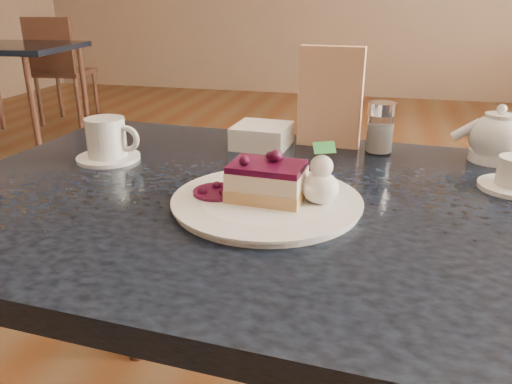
% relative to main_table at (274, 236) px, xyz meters
% --- Properties ---
extents(main_table, '(1.22, 0.85, 0.74)m').
position_rel_main_table_xyz_m(main_table, '(0.00, 0.00, 0.00)').
color(main_table, black).
rests_on(main_table, ground).
extents(dessert_plate, '(0.30, 0.30, 0.01)m').
position_rel_main_table_xyz_m(dessert_plate, '(-0.00, -0.05, 0.08)').
color(dessert_plate, white).
rests_on(dessert_plate, main_table).
extents(cheesecake_slice, '(0.12, 0.09, 0.06)m').
position_rel_main_table_xyz_m(cheesecake_slice, '(-0.00, -0.05, 0.12)').
color(cheesecake_slice, tan).
rests_on(cheesecake_slice, dessert_plate).
extents(whipped_cream, '(0.06, 0.06, 0.05)m').
position_rel_main_table_xyz_m(whipped_cream, '(0.08, -0.04, 0.11)').
color(whipped_cream, white).
rests_on(whipped_cream, dessert_plate).
extents(berry_sauce, '(0.08, 0.08, 0.01)m').
position_rel_main_table_xyz_m(berry_sauce, '(-0.09, -0.05, 0.09)').
color(berry_sauce, '#2F031F').
rests_on(berry_sauce, dessert_plate).
extents(coffee_set, '(0.14, 0.13, 0.09)m').
position_rel_main_table_xyz_m(coffee_set, '(-0.37, 0.11, 0.12)').
color(coffee_set, white).
rests_on(coffee_set, main_table).
extents(tea_set, '(0.17, 0.28, 0.10)m').
position_rel_main_table_xyz_m(tea_set, '(0.39, 0.26, 0.12)').
color(tea_set, white).
rests_on(tea_set, main_table).
extents(menu_card, '(0.14, 0.04, 0.22)m').
position_rel_main_table_xyz_m(menu_card, '(0.05, 0.32, 0.18)').
color(menu_card, beige).
rests_on(menu_card, main_table).
extents(sugar_shaker, '(0.06, 0.06, 0.11)m').
position_rel_main_table_xyz_m(sugar_shaker, '(0.16, 0.29, 0.13)').
color(sugar_shaker, white).
rests_on(sugar_shaker, main_table).
extents(napkin_stack, '(0.12, 0.12, 0.05)m').
position_rel_main_table_xyz_m(napkin_stack, '(-0.09, 0.28, 0.10)').
color(napkin_stack, white).
rests_on(napkin_stack, main_table).
extents(bg_table_far_left, '(1.05, 1.76, 1.17)m').
position_rel_main_table_xyz_m(bg_table_far_left, '(-2.51, 2.38, -0.59)').
color(bg_table_far_left, black).
rests_on(bg_table_far_left, ground).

